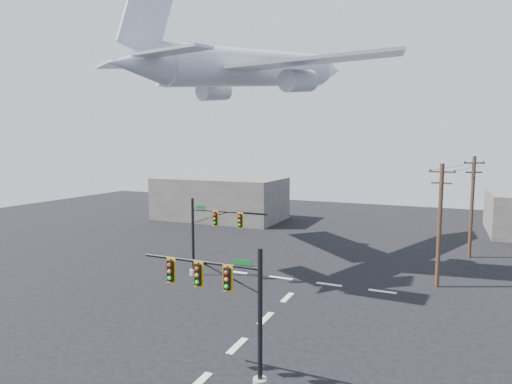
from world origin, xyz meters
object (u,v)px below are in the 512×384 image
at_px(signal_mast_far, 208,235).
at_px(airliner, 255,69).
at_px(utility_pole_a, 440,223).
at_px(utility_pole_b, 472,205).
at_px(signal_mast_near, 228,306).

height_order(signal_mast_far, airliner, airliner).
distance_m(utility_pole_a, utility_pole_b, 10.93).
relative_size(signal_mast_near, utility_pole_b, 0.65).
xyz_separation_m(signal_mast_far, airliner, (0.41, 8.36, 14.40)).
bearing_deg(utility_pole_a, signal_mast_near, -104.53).
xyz_separation_m(utility_pole_a, utility_pole_b, (2.70, 10.58, 0.18)).
height_order(signal_mast_far, utility_pole_b, utility_pole_b).
bearing_deg(signal_mast_far, airliner, 87.22).
relative_size(signal_mast_near, utility_pole_a, 0.67).
distance_m(signal_mast_near, signal_mast_far, 15.68).
bearing_deg(utility_pole_b, signal_mast_near, -134.05).
bearing_deg(signal_mast_near, utility_pole_b, 68.71).
relative_size(signal_mast_far, utility_pole_b, 0.71).
xyz_separation_m(utility_pole_b, airliner, (-19.37, -7.16, 12.80)).
height_order(signal_mast_far, utility_pole_a, utility_pole_a).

